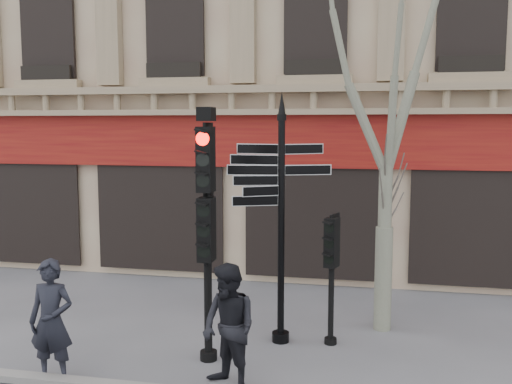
% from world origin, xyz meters
% --- Properties ---
extents(ground, '(80.00, 80.00, 0.00)m').
position_xyz_m(ground, '(0.00, 0.00, 0.00)').
color(ground, '#58595D').
rests_on(ground, ground).
extents(fingerpost, '(2.24, 2.24, 4.58)m').
position_xyz_m(fingerpost, '(-0.19, 1.05, 3.07)').
color(fingerpost, black).
rests_on(fingerpost, ground).
extents(traffic_signal_main, '(0.47, 0.34, 4.27)m').
position_xyz_m(traffic_signal_main, '(-1.26, -0.01, 2.70)').
color(traffic_signal_main, black).
rests_on(traffic_signal_main, ground).
extents(traffic_signal_secondary, '(0.46, 0.39, 2.34)m').
position_xyz_m(traffic_signal_secondary, '(0.73, 1.13, 1.64)').
color(traffic_signal_secondary, black).
rests_on(traffic_signal_secondary, ground).
extents(plane_tree, '(2.96, 2.96, 7.85)m').
position_xyz_m(plane_tree, '(1.66, 2.10, 5.51)').
color(plane_tree, gray).
rests_on(plane_tree, ground).
extents(pedestrian_a, '(0.73, 0.50, 1.94)m').
position_xyz_m(pedestrian_a, '(-3.39, -1.30, 0.97)').
color(pedestrian_a, black).
rests_on(pedestrian_a, ground).
extents(pedestrian_b, '(1.19, 1.14, 1.93)m').
position_xyz_m(pedestrian_b, '(-0.64, -0.99, 0.96)').
color(pedestrian_b, black).
rests_on(pedestrian_b, ground).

